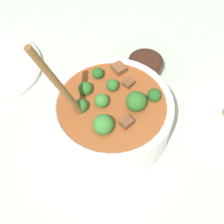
# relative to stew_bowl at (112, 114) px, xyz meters

# --- Properties ---
(ground_plane) EXTENTS (4.00, 4.00, 0.00)m
(ground_plane) POSITION_rel_stew_bowl_xyz_m (0.00, 0.00, -0.06)
(ground_plane) COLOR #ADBCAD
(stew_bowl) EXTENTS (0.24, 0.25, 0.28)m
(stew_bowl) POSITION_rel_stew_bowl_xyz_m (0.00, 0.00, 0.00)
(stew_bowl) COLOR white
(stew_bowl) RESTS_ON ground_plane
(condiment_bowl) EXTENTS (0.08, 0.08, 0.03)m
(condiment_bowl) POSITION_rel_stew_bowl_xyz_m (-0.11, 0.16, -0.04)
(condiment_bowl) COLOR black
(condiment_bowl) RESTS_ON ground_plane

